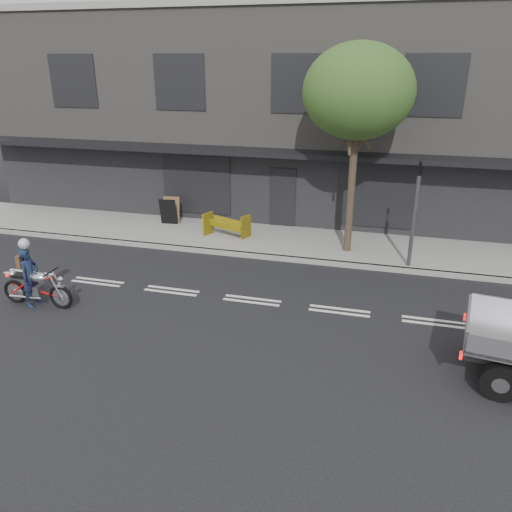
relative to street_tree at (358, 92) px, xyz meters
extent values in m
plane|color=black|center=(-2.20, -4.20, -5.28)|extent=(80.00, 80.00, 0.00)
cube|color=gray|center=(-2.20, 0.50, -5.20)|extent=(32.00, 3.20, 0.15)
cube|color=gray|center=(-2.20, -1.10, -5.20)|extent=(32.00, 0.20, 0.15)
cube|color=slate|center=(-2.20, 7.10, -1.28)|extent=(26.00, 10.00, 8.00)
cylinder|color=#382B21|center=(0.00, 0.00, -3.28)|extent=(0.24, 0.24, 4.00)
ellipsoid|color=#3A5A22|center=(0.00, 0.00, 0.02)|extent=(3.40, 3.40, 2.89)
cylinder|color=#2D2D30|center=(2.00, -0.85, -3.78)|extent=(0.12, 0.12, 3.00)
imported|color=black|center=(2.00, -0.85, -2.03)|extent=(0.08, 0.10, 0.50)
torus|color=black|center=(-8.41, -5.96, -4.95)|extent=(0.68, 0.11, 0.68)
torus|color=black|center=(-7.00, -5.93, -4.95)|extent=(0.68, 0.11, 0.68)
cube|color=#2D2D30|center=(-7.76, -5.95, -4.84)|extent=(0.35, 0.24, 0.28)
ellipsoid|color=silver|center=(-7.60, -5.94, -4.43)|extent=(0.56, 0.32, 0.28)
cube|color=black|center=(-8.09, -5.95, -4.45)|extent=(0.55, 0.25, 0.09)
cylinder|color=black|center=(-7.19, -5.94, -4.24)|extent=(0.05, 0.61, 0.04)
imported|color=#15203B|center=(-7.86, -5.94, -4.46)|extent=(0.40, 0.60, 1.63)
cylinder|color=black|center=(3.59, -7.07, -4.90)|extent=(0.80, 0.40, 0.76)
cylinder|color=black|center=(3.86, -5.38, -4.90)|extent=(0.80, 0.40, 0.76)
camera|label=1|loc=(1.07, -16.11, 0.96)|focal=35.00mm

